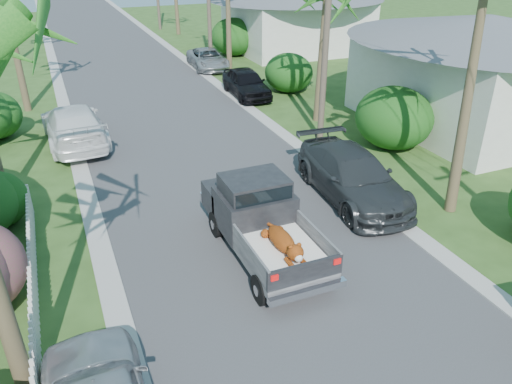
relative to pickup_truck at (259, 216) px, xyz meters
name	(u,v)px	position (x,y,z in m)	size (l,w,h in m)	color
road	(137,83)	(0.17, 18.77, -1.00)	(8.00, 100.00, 0.02)	#38383A
curb_left	(60,91)	(-4.13, 18.77, -0.98)	(0.60, 100.00, 0.06)	#A5A39E
curb_right	(206,76)	(4.47, 18.77, -0.98)	(0.60, 100.00, 0.06)	#A5A39E
pickup_truck	(259,216)	(0.00, 0.00, 0.00)	(1.98, 5.12, 2.06)	black
parked_car_rm	(352,176)	(4.01, 1.55, -0.23)	(2.19, 5.38, 1.56)	#2D3032
parked_car_rf	(246,83)	(5.14, 13.76, -0.28)	(1.73, 4.30, 1.47)	black
parked_car_rd	(208,59)	(5.17, 20.59, -0.39)	(2.04, 4.43, 1.23)	#9C9FA2
parked_car_lf	(74,125)	(-4.00, 10.17, -0.20)	(2.27, 5.59, 1.62)	white
shrub_r_b	(394,118)	(7.97, 4.77, 0.24)	(3.00, 3.30, 2.50)	#154A16
shrub_r_c	(289,73)	(7.67, 13.77, 0.04)	(2.60, 2.86, 2.10)	#154A16
shrub_r_d	(234,37)	(8.17, 23.77, 0.29)	(3.20, 3.52, 2.60)	#154A16
picket_fence	(34,301)	(-5.83, -0.73, -0.51)	(0.10, 11.00, 1.00)	white
house_right_near	(479,76)	(13.17, 5.77, 1.21)	(8.00, 9.00, 4.80)	silver
house_right_far	(296,21)	(13.17, 23.77, 1.11)	(9.00, 8.00, 4.60)	silver
utility_pole_b	(327,28)	(5.77, 6.77, 3.59)	(1.60, 0.26, 9.00)	brown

